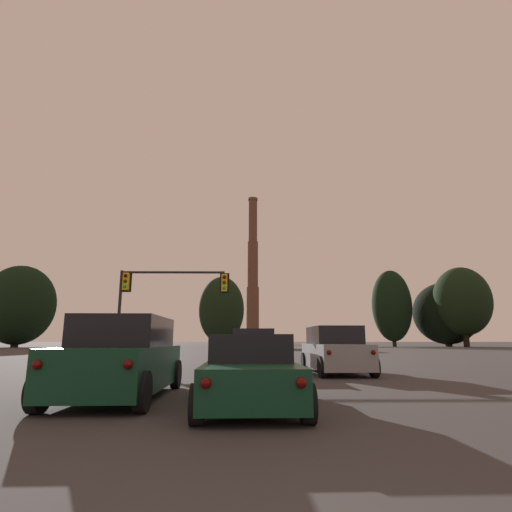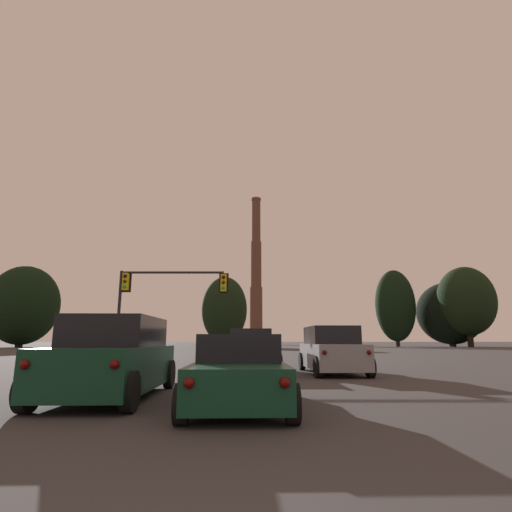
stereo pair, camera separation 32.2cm
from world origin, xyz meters
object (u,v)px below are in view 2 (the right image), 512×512
Objects in this scene: smokestack at (257,284)px; suv_left_lane_second at (116,358)px; traffic_light_overhead_left at (158,291)px; suv_right_lane_front at (332,351)px; sedan_center_lane_second at (240,372)px; pickup_truck_center_lane_front at (252,352)px.

suv_left_lane_second is at bearing -91.72° from smokestack.
suv_left_lane_second is 15.04m from traffic_light_overhead_left.
suv_right_lane_front is 9.45m from suv_left_lane_second.
traffic_light_overhead_left reaches higher than sedan_center_lane_second.
suv_right_lane_front is at bearing 46.10° from suv_left_lane_second.
traffic_light_overhead_left is at bearing 99.01° from suv_left_lane_second.
suv_right_lane_front is 1.04× the size of sedan_center_lane_second.
traffic_light_overhead_left is at bearing 138.50° from suv_right_lane_front.
pickup_truck_center_lane_front is 1.17× the size of sedan_center_lane_second.
smokestack is at bearing 86.47° from traffic_light_overhead_left.
pickup_truck_center_lane_front is 9.48m from traffic_light_overhead_left.
smokestack is at bearing 88.22° from sedan_center_lane_second.
traffic_light_overhead_left is (-2.64, 14.42, 3.34)m from suv_left_lane_second.
sedan_center_lane_second is at bearing -70.03° from traffic_light_overhead_left.
smokestack reaches higher than sedan_center_lane_second.
sedan_center_lane_second is 0.10× the size of smokestack.
traffic_light_overhead_left is (-9.03, 7.46, 3.34)m from suv_right_lane_front.
pickup_truck_center_lane_front is at bearing 87.51° from sedan_center_lane_second.
pickup_truck_center_lane_front is 1.12× the size of suv_left_lane_second.
sedan_center_lane_second is 113.95m from smokestack.
sedan_center_lane_second is (-3.42, -8.00, -0.23)m from suv_right_lane_front.
suv_right_lane_front is at bearing 65.27° from sedan_center_lane_second.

